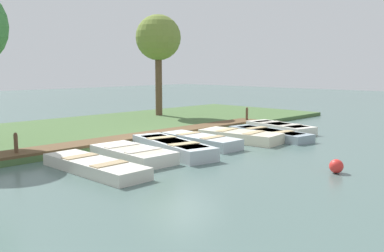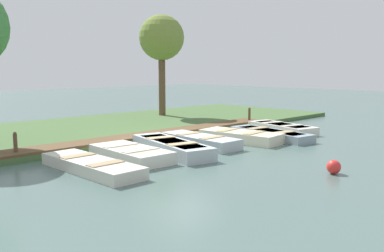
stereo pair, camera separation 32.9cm
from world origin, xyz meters
name	(u,v)px [view 1 (the left image)]	position (x,y,z in m)	size (l,w,h in m)	color
ground_plane	(180,145)	(0.00, 0.00, 0.00)	(80.00, 80.00, 0.00)	#4C6660
shore_bank	(99,128)	(-5.00, 0.00, 0.09)	(8.00, 24.00, 0.18)	#476638
dock_walkway	(151,137)	(-1.54, 0.00, 0.13)	(1.02, 12.34, 0.26)	brown
rowboat_0	(94,166)	(1.18, -4.22, 0.16)	(3.49, 1.06, 0.33)	beige
rowboat_1	(133,154)	(0.77, -2.66, 0.19)	(2.79, 1.36, 0.38)	silver
rowboat_2	(172,147)	(0.87, -1.17, 0.21)	(3.73, 1.78, 0.43)	#B2BCC1
rowboat_3	(200,140)	(0.60, 0.40, 0.19)	(3.09, 1.14, 0.39)	#B2BCC1
rowboat_4	(240,136)	(1.01, 2.09, 0.20)	(3.10, 1.51, 0.40)	beige
rowboat_5	(269,134)	(1.32, 3.51, 0.16)	(3.64, 1.50, 0.33)	#8C9EA8
rowboat_6	(280,128)	(0.76, 5.11, 0.18)	(3.27, 1.79, 0.37)	silver
mooring_post_near	(16,147)	(-1.42, -5.12, 0.43)	(0.11, 0.11, 0.86)	brown
mooring_post_far	(247,116)	(-1.42, 5.71, 0.43)	(0.11, 0.11, 0.86)	brown
buoy	(336,166)	(5.72, 0.04, 0.18)	(0.36, 0.36, 0.36)	red
park_tree_left	(158,39)	(-6.43, 4.69, 4.14)	(2.34, 2.34, 5.40)	brown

